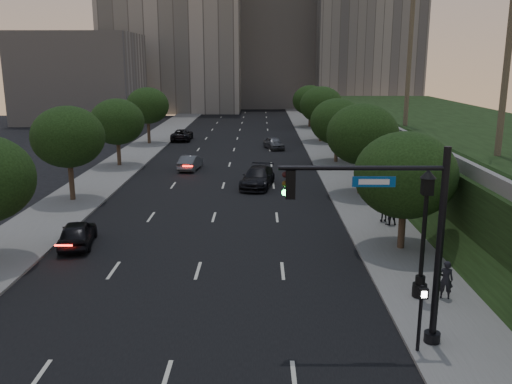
{
  "coord_description": "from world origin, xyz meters",
  "views": [
    {
      "loc": [
        2.93,
        -18.93,
        9.64
      ],
      "look_at": [
        2.74,
        6.03,
        3.6
      ],
      "focal_mm": 38.0,
      "sensor_mm": 36.0,
      "label": 1
    }
  ],
  "objects_px": {
    "street_lamp": "(423,239)",
    "sedan_near_left": "(77,233)",
    "pedestrian_a": "(446,280)",
    "pedestrian_c": "(384,209)",
    "sedan_mid_left": "(191,162)",
    "sedan_far_left": "(182,135)",
    "pedestrian_b": "(390,211)",
    "sedan_near_right": "(258,177)",
    "traffic_signal_mast": "(407,246)",
    "sedan_far_right": "(274,143)"
  },
  "relations": [
    {
      "from": "traffic_signal_mast",
      "to": "sedan_near_right",
      "type": "xyz_separation_m",
      "value": [
        -5.09,
        24.4,
        -2.9
      ]
    },
    {
      "from": "sedan_near_right",
      "to": "pedestrian_c",
      "type": "height_order",
      "value": "pedestrian_c"
    },
    {
      "from": "sedan_mid_left",
      "to": "street_lamp",
      "type": "bearing_deg",
      "value": 123.08
    },
    {
      "from": "traffic_signal_mast",
      "to": "sedan_mid_left",
      "type": "relative_size",
      "value": 1.7
    },
    {
      "from": "traffic_signal_mast",
      "to": "sedan_far_right",
      "type": "distance_m",
      "value": 43.59
    },
    {
      "from": "sedan_near_right",
      "to": "pedestrian_b",
      "type": "height_order",
      "value": "pedestrian_b"
    },
    {
      "from": "sedan_far_left",
      "to": "pedestrian_b",
      "type": "distance_m",
      "value": 40.22
    },
    {
      "from": "street_lamp",
      "to": "sedan_near_right",
      "type": "distance_m",
      "value": 21.84
    },
    {
      "from": "sedan_near_right",
      "to": "pedestrian_c",
      "type": "distance_m",
      "value": 12.56
    },
    {
      "from": "pedestrian_c",
      "to": "sedan_near_right",
      "type": "bearing_deg",
      "value": -58.07
    },
    {
      "from": "sedan_mid_left",
      "to": "pedestrian_b",
      "type": "height_order",
      "value": "pedestrian_b"
    },
    {
      "from": "pedestrian_a",
      "to": "pedestrian_c",
      "type": "xyz_separation_m",
      "value": [
        -0.08,
        10.93,
        -0.02
      ]
    },
    {
      "from": "street_lamp",
      "to": "sedan_far_right",
      "type": "bearing_deg",
      "value": 97.29
    },
    {
      "from": "sedan_mid_left",
      "to": "sedan_far_left",
      "type": "bearing_deg",
      "value": -71.76
    },
    {
      "from": "sedan_near_right",
      "to": "sedan_mid_left",
      "type": "bearing_deg",
      "value": 141.73
    },
    {
      "from": "sedan_far_right",
      "to": "sedan_mid_left",
      "type": "bearing_deg",
      "value": -138.99
    },
    {
      "from": "sedan_far_right",
      "to": "pedestrian_c",
      "type": "bearing_deg",
      "value": -94.14
    },
    {
      "from": "sedan_mid_left",
      "to": "traffic_signal_mast",
      "type": "bearing_deg",
      "value": 117.66
    },
    {
      "from": "pedestrian_b",
      "to": "street_lamp",
      "type": "bearing_deg",
      "value": 70.5
    },
    {
      "from": "sedan_near_left",
      "to": "sedan_far_left",
      "type": "distance_m",
      "value": 39.75
    },
    {
      "from": "sedan_far_right",
      "to": "pedestrian_a",
      "type": "bearing_deg",
      "value": -97.19
    },
    {
      "from": "traffic_signal_mast",
      "to": "pedestrian_b",
      "type": "relative_size",
      "value": 4.02
    },
    {
      "from": "street_lamp",
      "to": "pedestrian_b",
      "type": "bearing_deg",
      "value": 83.75
    },
    {
      "from": "sedan_far_right",
      "to": "street_lamp",
      "type": "bearing_deg",
      "value": -98.56
    },
    {
      "from": "traffic_signal_mast",
      "to": "sedan_far_left",
      "type": "relative_size",
      "value": 1.38
    },
    {
      "from": "traffic_signal_mast",
      "to": "street_lamp",
      "type": "bearing_deg",
      "value": 65.34
    },
    {
      "from": "sedan_near_left",
      "to": "sedan_near_right",
      "type": "height_order",
      "value": "sedan_near_right"
    },
    {
      "from": "sedan_near_left",
      "to": "street_lamp",
      "type": "bearing_deg",
      "value": 148.91
    },
    {
      "from": "traffic_signal_mast",
      "to": "sedan_mid_left",
      "type": "xyz_separation_m",
      "value": [
        -11.23,
        31.3,
        -2.99
      ]
    },
    {
      "from": "pedestrian_a",
      "to": "traffic_signal_mast",
      "type": "bearing_deg",
      "value": 66.58
    },
    {
      "from": "pedestrian_b",
      "to": "pedestrian_c",
      "type": "relative_size",
      "value": 1.09
    },
    {
      "from": "pedestrian_a",
      "to": "sedan_far_right",
      "type": "bearing_deg",
      "value": -67.62
    },
    {
      "from": "sedan_far_right",
      "to": "pedestrian_a",
      "type": "relative_size",
      "value": 2.5
    },
    {
      "from": "street_lamp",
      "to": "sedan_near_left",
      "type": "distance_m",
      "value": 17.77
    },
    {
      "from": "street_lamp",
      "to": "sedan_near_right",
      "type": "bearing_deg",
      "value": 108.23
    },
    {
      "from": "sedan_far_left",
      "to": "sedan_far_right",
      "type": "bearing_deg",
      "value": 148.73
    },
    {
      "from": "pedestrian_b",
      "to": "sedan_near_left",
      "type": "bearing_deg",
      "value": -1.83
    },
    {
      "from": "sedan_far_left",
      "to": "pedestrian_b",
      "type": "bearing_deg",
      "value": 115.37
    },
    {
      "from": "street_lamp",
      "to": "pedestrian_a",
      "type": "distance_m",
      "value": 1.95
    },
    {
      "from": "pedestrian_b",
      "to": "pedestrian_c",
      "type": "height_order",
      "value": "pedestrian_b"
    },
    {
      "from": "street_lamp",
      "to": "sedan_far_right",
      "type": "distance_m",
      "value": 40.0
    },
    {
      "from": "sedan_mid_left",
      "to": "pedestrian_a",
      "type": "xyz_separation_m",
      "value": [
        13.94,
        -27.72,
        0.28
      ]
    },
    {
      "from": "sedan_far_left",
      "to": "pedestrian_b",
      "type": "height_order",
      "value": "pedestrian_b"
    },
    {
      "from": "sedan_near_right",
      "to": "pedestrian_c",
      "type": "bearing_deg",
      "value": -42.02
    },
    {
      "from": "traffic_signal_mast",
      "to": "sedan_far_right",
      "type": "bearing_deg",
      "value": 94.43
    },
    {
      "from": "pedestrian_a",
      "to": "sedan_mid_left",
      "type": "bearing_deg",
      "value": -49.6
    },
    {
      "from": "street_lamp",
      "to": "sedan_far_left",
      "type": "xyz_separation_m",
      "value": [
        -16.37,
        46.38,
        -1.93
      ]
    },
    {
      "from": "traffic_signal_mast",
      "to": "sedan_near_right",
      "type": "relative_size",
      "value": 1.31
    },
    {
      "from": "sedan_mid_left",
      "to": "sedan_far_right",
      "type": "height_order",
      "value": "sedan_far_right"
    },
    {
      "from": "sedan_mid_left",
      "to": "pedestrian_a",
      "type": "relative_size",
      "value": 2.54
    }
  ]
}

